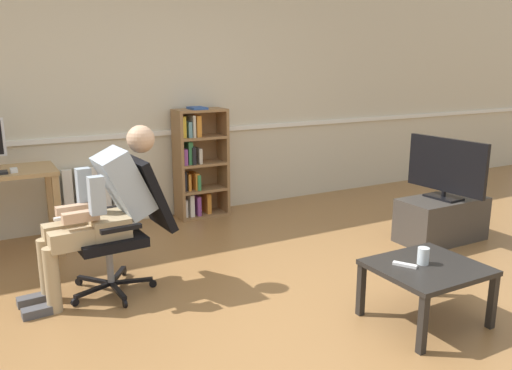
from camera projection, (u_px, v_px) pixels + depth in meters
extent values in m
plane|color=olive|center=(298.00, 315.00, 3.42)|extent=(18.00, 18.00, 0.00)
cube|color=beige|center=(161.00, 91.00, 5.36)|extent=(12.00, 0.10, 2.70)
cube|color=white|center=(164.00, 133.00, 5.41)|extent=(12.00, 0.03, 0.05)
cube|color=tan|center=(58.00, 216.00, 4.39)|extent=(0.06, 0.06, 0.72)
cube|color=tan|center=(50.00, 203.00, 4.81)|extent=(0.06, 0.06, 0.72)
cube|color=white|center=(14.00, 170.00, 4.26)|extent=(0.06, 0.10, 0.03)
cube|color=olive|center=(178.00, 166.00, 5.38)|extent=(0.03, 0.28, 1.17)
cube|color=olive|center=(223.00, 161.00, 5.63)|extent=(0.03, 0.28, 1.17)
cube|color=olive|center=(196.00, 161.00, 5.63)|extent=(0.52, 0.02, 1.17)
cube|color=olive|center=(203.00, 214.00, 5.64)|extent=(0.49, 0.28, 0.03)
cube|color=olive|center=(202.00, 189.00, 5.57)|extent=(0.49, 0.28, 0.03)
cube|color=olive|center=(201.00, 164.00, 5.51)|extent=(0.49, 0.28, 0.03)
cube|color=olive|center=(201.00, 137.00, 5.44)|extent=(0.49, 0.28, 0.03)
cube|color=olive|center=(200.00, 110.00, 5.37)|extent=(0.49, 0.28, 0.03)
cube|color=white|center=(184.00, 207.00, 5.53)|extent=(0.03, 0.19, 0.19)
cube|color=black|center=(183.00, 180.00, 5.46)|extent=(0.03, 0.19, 0.21)
cube|color=#89428E|center=(183.00, 156.00, 5.37)|extent=(0.04, 0.19, 0.17)
cube|color=gold|center=(181.00, 127.00, 5.32)|extent=(0.04, 0.19, 0.22)
cube|color=white|center=(189.00, 205.00, 5.54)|extent=(0.05, 0.19, 0.24)
cube|color=orange|center=(187.00, 181.00, 5.49)|extent=(0.03, 0.19, 0.18)
cube|color=#38844C|center=(188.00, 152.00, 5.41)|extent=(0.05, 0.19, 0.24)
cube|color=#6699A3|center=(187.00, 129.00, 5.35)|extent=(0.04, 0.19, 0.16)
cube|color=#38844C|center=(195.00, 206.00, 5.59)|extent=(0.03, 0.19, 0.18)
cube|color=orange|center=(194.00, 181.00, 5.51)|extent=(0.04, 0.19, 0.18)
cube|color=black|center=(191.00, 155.00, 5.42)|extent=(0.04, 0.19, 0.18)
cube|color=beige|center=(191.00, 126.00, 5.35)|extent=(0.03, 0.19, 0.23)
cube|color=#89428E|center=(196.00, 205.00, 5.57)|extent=(0.04, 0.19, 0.21)
cube|color=#38844C|center=(196.00, 182.00, 5.51)|extent=(0.03, 0.19, 0.17)
cube|color=beige|center=(198.00, 155.00, 5.45)|extent=(0.03, 0.19, 0.16)
cube|color=orange|center=(196.00, 126.00, 5.38)|extent=(0.05, 0.19, 0.22)
cube|color=orange|center=(206.00, 202.00, 5.65)|extent=(0.05, 0.19, 0.22)
cube|color=#2D519E|center=(197.00, 108.00, 5.33)|extent=(0.16, 0.22, 0.02)
cube|color=white|center=(56.00, 203.00, 4.97)|extent=(0.09, 0.08, 0.63)
cube|color=white|center=(69.00, 201.00, 5.03)|extent=(0.09, 0.08, 0.63)
cube|color=white|center=(81.00, 200.00, 5.08)|extent=(0.09, 0.08, 0.63)
cube|color=white|center=(94.00, 198.00, 5.14)|extent=(0.09, 0.08, 0.63)
cube|color=white|center=(106.00, 197.00, 5.20)|extent=(0.09, 0.08, 0.63)
cube|color=white|center=(118.00, 195.00, 5.25)|extent=(0.09, 0.08, 0.63)
cube|color=white|center=(129.00, 194.00, 5.31)|extent=(0.09, 0.08, 0.63)
cube|color=black|center=(118.00, 291.00, 3.64)|extent=(0.06, 0.30, 0.02)
cylinder|color=black|center=(125.00, 304.00, 3.52)|extent=(0.03, 0.06, 0.06)
cube|color=black|center=(132.00, 281.00, 3.80)|extent=(0.30, 0.11, 0.02)
cylinder|color=black|center=(153.00, 284.00, 3.84)|extent=(0.06, 0.04, 0.06)
cube|color=black|center=(118.00, 275.00, 3.90)|extent=(0.19, 0.27, 0.02)
cylinder|color=black|center=(124.00, 272.00, 4.06)|extent=(0.05, 0.06, 0.06)
cube|color=black|center=(95.00, 280.00, 3.81)|extent=(0.22, 0.25, 0.02)
cylinder|color=black|center=(79.00, 282.00, 3.87)|extent=(0.05, 0.06, 0.06)
cube|color=black|center=(93.00, 290.00, 3.65)|extent=(0.29, 0.14, 0.02)
cylinder|color=black|center=(75.00, 302.00, 3.54)|extent=(0.06, 0.04, 0.06)
cylinder|color=gray|center=(110.00, 263.00, 3.72)|extent=(0.05, 0.05, 0.30)
cube|color=black|center=(108.00, 239.00, 3.68)|extent=(0.49, 0.49, 0.07)
cube|color=black|center=(150.00, 193.00, 3.78)|extent=(0.29, 0.45, 0.54)
cube|color=black|center=(99.00, 210.00, 3.87)|extent=(0.28, 0.06, 0.03)
cube|color=black|center=(121.00, 229.00, 3.44)|extent=(0.28, 0.06, 0.03)
cube|color=tan|center=(107.00, 225.00, 3.65)|extent=(0.28, 0.36, 0.14)
cube|color=#A3B2C1|center=(124.00, 183.00, 3.66)|extent=(0.40, 0.36, 0.52)
sphere|color=#D6A884|center=(141.00, 139.00, 3.66)|extent=(0.20, 0.20, 0.20)
cube|color=white|center=(65.00, 218.00, 3.48)|extent=(0.15, 0.05, 0.02)
cube|color=tan|center=(74.00, 230.00, 3.63)|extent=(0.43, 0.16, 0.13)
cylinder|color=tan|center=(46.00, 270.00, 3.58)|extent=(0.10, 0.10, 0.46)
cube|color=#4C4C51|center=(34.00, 300.00, 3.58)|extent=(0.23, 0.10, 0.06)
cube|color=tan|center=(81.00, 238.00, 3.47)|extent=(0.43, 0.16, 0.13)
cylinder|color=tan|center=(52.00, 280.00, 3.42)|extent=(0.10, 0.10, 0.46)
cube|color=#4C4C51|center=(40.00, 311.00, 3.41)|extent=(0.23, 0.10, 0.06)
cube|color=#A3B2C1|center=(84.00, 186.00, 3.67)|extent=(0.10, 0.09, 0.26)
cube|color=#D6A884|center=(74.00, 210.00, 3.60)|extent=(0.24, 0.09, 0.07)
cube|color=#A3B2C1|center=(97.00, 195.00, 3.41)|extent=(0.10, 0.09, 0.26)
cube|color=#D6A884|center=(81.00, 217.00, 3.44)|extent=(0.24, 0.09, 0.07)
cube|color=#3D3833|center=(441.00, 219.00, 4.81)|extent=(0.84, 0.43, 0.41)
cube|color=black|center=(443.00, 197.00, 4.76)|extent=(0.22, 0.33, 0.02)
cylinder|color=black|center=(444.00, 194.00, 4.75)|extent=(0.04, 0.04, 0.05)
cube|color=black|center=(446.00, 165.00, 4.69)|extent=(0.09, 0.83, 0.49)
cube|color=#B7D1F9|center=(448.00, 165.00, 4.70)|extent=(0.05, 0.78, 0.45)
cube|color=black|center=(423.00, 325.00, 2.93)|extent=(0.04, 0.04, 0.36)
cube|color=black|center=(492.00, 302.00, 3.22)|extent=(0.04, 0.04, 0.36)
cube|color=black|center=(427.00, 272.00, 3.68)|extent=(0.04, 0.04, 0.36)
cube|color=black|center=(361.00, 290.00, 3.39)|extent=(0.04, 0.04, 0.36)
cube|color=black|center=(427.00, 267.00, 3.26)|extent=(0.67, 0.60, 0.03)
cylinder|color=silver|center=(423.00, 256.00, 3.26)|extent=(0.07, 0.07, 0.11)
cube|color=white|center=(405.00, 265.00, 3.24)|extent=(0.11, 0.15, 0.02)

